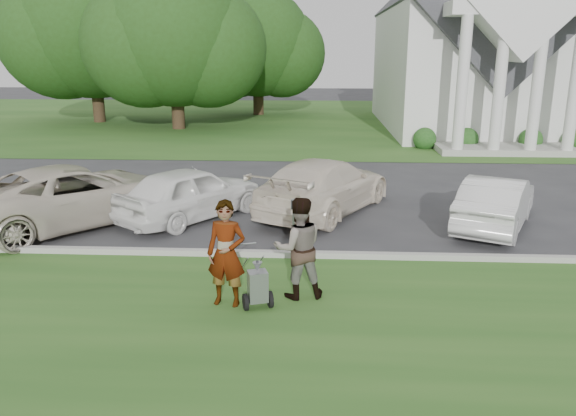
# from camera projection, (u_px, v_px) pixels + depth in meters

# --- Properties ---
(ground) EXTENTS (120.00, 120.00, 0.00)m
(ground) POSITION_uv_depth(u_px,v_px,m) (300.00, 267.00, 12.25)
(ground) COLOR #333335
(ground) RESTS_ON ground
(grass_strip) EXTENTS (80.00, 7.00, 0.01)m
(grass_strip) POSITION_uv_depth(u_px,v_px,m) (294.00, 333.00, 9.37)
(grass_strip) COLOR #28541D
(grass_strip) RESTS_ON ground
(church_lawn) EXTENTS (80.00, 30.00, 0.01)m
(church_lawn) POSITION_uv_depth(u_px,v_px,m) (313.00, 120.00, 38.21)
(church_lawn) COLOR #28541D
(church_lawn) RESTS_ON ground
(curb) EXTENTS (80.00, 0.18, 0.15)m
(curb) POSITION_uv_depth(u_px,v_px,m) (301.00, 255.00, 12.76)
(curb) COLOR #9E9E93
(curb) RESTS_ON ground
(church) EXTENTS (9.19, 19.00, 24.10)m
(church) POSITION_uv_depth(u_px,v_px,m) (469.00, 25.00, 32.41)
(church) COLOR white
(church) RESTS_ON ground
(tree_left) EXTENTS (10.63, 8.40, 9.71)m
(tree_left) POSITION_uv_depth(u_px,v_px,m) (174.00, 40.00, 32.41)
(tree_left) COLOR #332316
(tree_left) RESTS_ON ground
(tree_far) EXTENTS (11.64, 9.20, 10.73)m
(tree_far) POSITION_uv_depth(u_px,v_px,m) (92.00, 32.00, 35.44)
(tree_far) COLOR #332316
(tree_far) RESTS_ON ground
(tree_back) EXTENTS (9.61, 7.60, 8.89)m
(tree_back) POSITION_uv_depth(u_px,v_px,m) (258.00, 48.00, 40.00)
(tree_back) COLOR #332316
(tree_back) RESTS_ON ground
(striping_cart) EXTENTS (0.74, 1.13, 0.98)m
(striping_cart) POSITION_uv_depth(u_px,v_px,m) (258.00, 287.00, 10.16)
(striping_cart) COLOR black
(striping_cart) RESTS_ON ground
(person_left) EXTENTS (0.79, 0.58, 1.98)m
(person_left) POSITION_uv_depth(u_px,v_px,m) (226.00, 254.00, 10.17)
(person_left) COLOR #999999
(person_left) RESTS_ON ground
(person_right) EXTENTS (1.09, 0.93, 1.96)m
(person_right) POSITION_uv_depth(u_px,v_px,m) (299.00, 249.00, 10.49)
(person_right) COLOR #999999
(person_right) RESTS_ON ground
(parking_meter_near) EXTENTS (0.11, 0.10, 1.50)m
(parking_meter_near) POSITION_uv_depth(u_px,v_px,m) (293.00, 224.00, 12.08)
(parking_meter_near) COLOR gray
(parking_meter_near) RESTS_ON ground
(car_a) EXTENTS (5.91, 6.11, 1.62)m
(car_a) POSITION_uv_depth(u_px,v_px,m) (75.00, 195.00, 15.08)
(car_a) COLOR beige
(car_a) RESTS_ON ground
(car_b) EXTENTS (4.05, 4.60, 1.50)m
(car_b) POSITION_uv_depth(u_px,v_px,m) (191.00, 193.00, 15.55)
(car_b) COLOR white
(car_b) RESTS_ON ground
(car_c) EXTENTS (4.48, 5.84, 1.58)m
(car_c) POSITION_uv_depth(u_px,v_px,m) (324.00, 186.00, 16.18)
(car_c) COLOR silver
(car_c) RESTS_ON ground
(car_d) EXTENTS (3.16, 4.44, 1.39)m
(car_d) POSITION_uv_depth(u_px,v_px,m) (496.00, 202.00, 14.79)
(car_d) COLOR silver
(car_d) RESTS_ON ground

